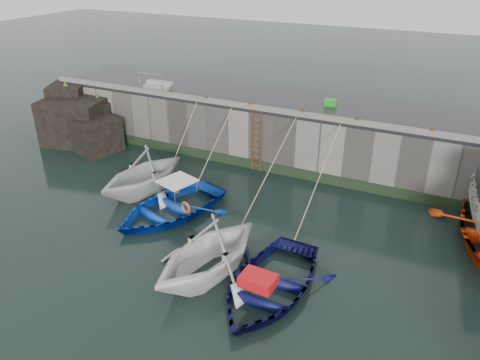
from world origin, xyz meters
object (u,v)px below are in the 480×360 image
at_px(boat_near_white, 145,191).
at_px(fish_crate, 330,102).
at_px(bollard_c, 302,113).
at_px(bollard_b, 251,105).
at_px(bollard_a, 207,99).
at_px(ladder, 256,141).
at_px(boat_near_navy, 268,290).
at_px(bollard_e, 432,132).
at_px(boat_near_blacktrim, 209,275).
at_px(boat_near_blue, 170,213).
at_px(bollard_d, 357,121).

relative_size(boat_near_white, fish_crate, 8.35).
height_order(boat_near_white, bollard_c, bollard_c).
xyz_separation_m(bollard_b, bollard_c, (2.70, 0.00, 0.00)).
height_order(boat_near_white, bollard_a, bollard_a).
bearing_deg(bollard_c, ladder, -171.33).
height_order(boat_near_navy, bollard_e, bollard_e).
height_order(boat_near_white, fish_crate, fish_crate).
relative_size(boat_near_white, bollard_b, 16.99).
distance_m(ladder, bollard_e, 8.19).
bearing_deg(bollard_b, bollard_c, 0.00).
xyz_separation_m(bollard_c, bollard_e, (5.80, 0.00, 0.00)).
bearing_deg(boat_near_blacktrim, bollard_c, 102.66).
bearing_deg(fish_crate, bollard_b, -155.84).
xyz_separation_m(boat_near_blue, boat_near_navy, (5.80, -2.82, 0.00)).
height_order(boat_near_navy, fish_crate, fish_crate).
distance_m(ladder, fish_crate, 4.21).
relative_size(boat_near_blacktrim, bollard_d, 17.31).
bearing_deg(boat_near_white, bollard_b, 68.17).
distance_m(boat_near_blue, bollard_c, 7.80).
distance_m(boat_near_white, fish_crate, 10.19).
height_order(fish_crate, bollard_c, fish_crate).
xyz_separation_m(ladder, boat_near_blacktrim, (2.06, -8.63, -1.59)).
height_order(ladder, boat_near_blacktrim, ladder).
xyz_separation_m(boat_near_white, bollard_d, (8.54, 4.82, 3.30)).
bearing_deg(boat_near_blacktrim, bollard_d, 86.57).
height_order(boat_near_navy, bollard_a, bollard_a).
relative_size(boat_near_white, boat_near_blacktrim, 0.98).
bearing_deg(ladder, bollard_a, 173.62).
relative_size(boat_near_blacktrim, boat_near_navy, 0.91).
xyz_separation_m(boat_near_white, bollard_e, (11.74, 4.82, 3.30)).
height_order(ladder, boat_near_blue, ladder).
relative_size(boat_near_white, bollard_a, 16.99).
xyz_separation_m(boat_near_white, boat_near_blacktrim, (5.80, -4.15, 0.00)).
distance_m(bollard_a, bollard_c, 5.20).
xyz_separation_m(boat_near_blue, bollard_d, (6.34, 6.00, 3.30)).
bearing_deg(boat_near_navy, bollard_e, 69.45).
xyz_separation_m(boat_near_blue, bollard_a, (-1.46, 6.00, 3.30)).
distance_m(boat_near_white, boat_near_blue, 2.50).
bearing_deg(boat_near_white, ladder, 62.25).
relative_size(boat_near_blue, bollard_e, 19.02).
bearing_deg(boat_near_white, bollard_e, 34.41).
bearing_deg(bollard_a, boat_near_navy, -50.54).
height_order(ladder, bollard_c, bollard_c).
relative_size(ladder, boat_near_white, 0.67).
bearing_deg(bollard_c, bollard_b, 180.00).
distance_m(boat_near_white, bollard_e, 13.11).
distance_m(ladder, bollard_d, 5.11).
distance_m(boat_near_navy, fish_crate, 11.49).
height_order(ladder, bollard_d, bollard_d).
height_order(bollard_b, bollard_c, same).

